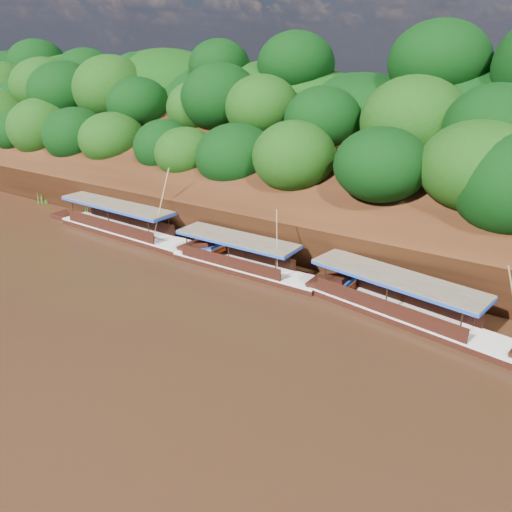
{
  "coord_description": "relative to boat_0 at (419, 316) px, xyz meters",
  "views": [
    {
      "loc": [
        17.88,
        -19.14,
        14.16
      ],
      "look_at": [
        0.37,
        7.0,
        1.39
      ],
      "focal_mm": 35.0,
      "sensor_mm": 36.0,
      "label": 1
    }
  ],
  "objects": [
    {
      "name": "boat_1",
      "position": [
        -11.68,
        0.69,
        -0.03
      ],
      "size": [
        13.71,
        2.48,
        5.74
      ],
      "rotation": [
        0.0,
        0.0,
        0.01
      ],
      "color": "black",
      "rests_on": "ground"
    },
    {
      "name": "boat_0",
      "position": [
        0.0,
        0.0,
        0.0
      ],
      "size": [
        15.45,
        4.47,
        5.79
      ],
      "rotation": [
        0.0,
        0.0,
        -0.16
      ],
      "color": "black",
      "rests_on": "ground"
    },
    {
      "name": "riverbank",
      "position": [
        -11.8,
        16.31,
        1.33
      ],
      "size": [
        120.0,
        30.06,
        19.4
      ],
      "color": "black",
      "rests_on": "ground"
    },
    {
      "name": "reeds",
      "position": [
        -16.21,
        3.27,
        0.32
      ],
      "size": [
        48.94,
        2.3,
        2.06
      ],
      "color": "#2D6D1B",
      "rests_on": "ground"
    },
    {
      "name": "ground",
      "position": [
        -11.79,
        -6.42,
        -0.56
      ],
      "size": [
        160.0,
        160.0,
        0.0
      ],
      "primitive_type": "plane",
      "color": "black",
      "rests_on": "ground"
    },
    {
      "name": "boat_2",
      "position": [
        -23.87,
        1.17,
        0.05
      ],
      "size": [
        17.26,
        3.09,
        6.84
      ],
      "rotation": [
        0.0,
        0.0,
        -0.03
      ],
      "color": "black",
      "rests_on": "ground"
    }
  ]
}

